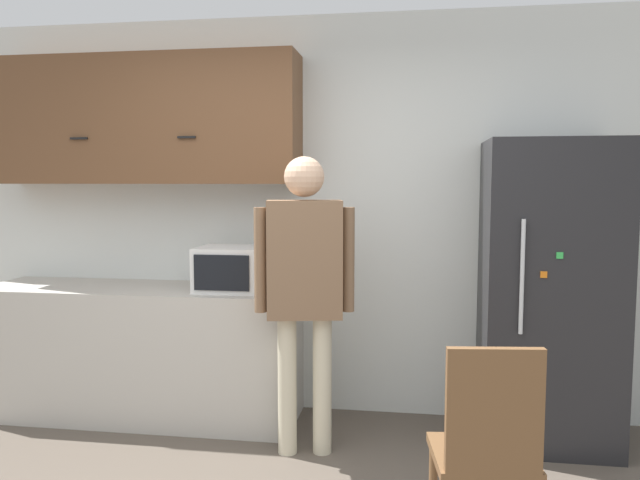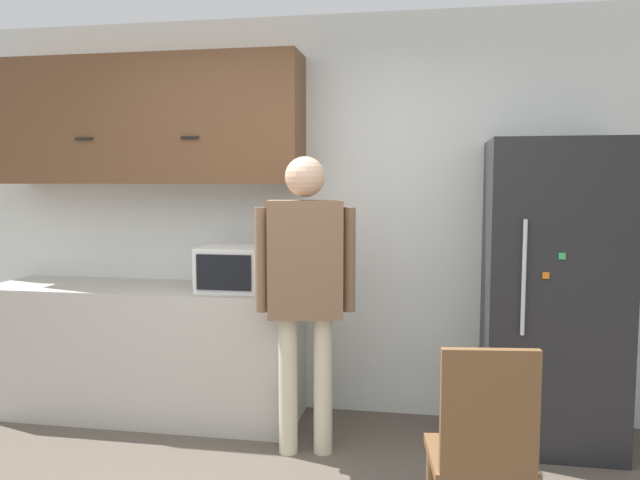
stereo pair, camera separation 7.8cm
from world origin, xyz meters
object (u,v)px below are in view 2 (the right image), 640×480
Objects in this scene: chair at (483,447)px; person at (305,274)px; refrigerator at (552,294)px; microwave at (239,269)px.

person is at bearing -53.01° from chair.
chair is (0.93, -0.96, -0.54)m from person.
refrigerator is at bearing -117.29° from chair.
person is 1.49m from refrigerator.
person is (0.51, -0.37, 0.03)m from microwave.
person reaches higher than microwave.
person is 1.44m from chair.
microwave is 2.02m from chair.
microwave is 0.27× the size of refrigerator.
refrigerator is (1.94, 0.03, -0.11)m from microwave.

